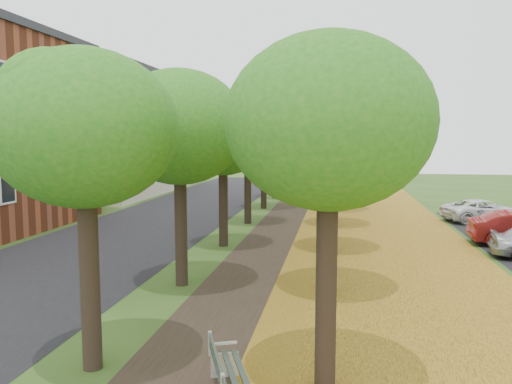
% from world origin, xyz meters
% --- Properties ---
extents(ground, '(120.00, 120.00, 0.00)m').
position_xyz_m(ground, '(0.00, 0.00, 0.00)').
color(ground, '#2D4C19').
rests_on(ground, ground).
extents(street_asphalt, '(8.00, 70.00, 0.01)m').
position_xyz_m(street_asphalt, '(-7.50, 15.00, 0.00)').
color(street_asphalt, black).
rests_on(street_asphalt, ground).
extents(footpath, '(3.20, 70.00, 0.01)m').
position_xyz_m(footpath, '(0.00, 15.00, 0.00)').
color(footpath, black).
rests_on(footpath, ground).
extents(leaf_verge, '(7.50, 70.00, 0.01)m').
position_xyz_m(leaf_verge, '(5.00, 15.00, 0.01)').
color(leaf_verge, '#B48D21').
rests_on(leaf_verge, ground).
extents(tree_row_west, '(4.13, 34.13, 6.61)m').
position_xyz_m(tree_row_west, '(-2.20, 15.00, 4.83)').
color(tree_row_west, black).
rests_on(tree_row_west, ground).
extents(tree_row_east, '(4.13, 34.13, 6.61)m').
position_xyz_m(tree_row_east, '(2.60, 15.00, 4.83)').
color(tree_row_east, black).
rests_on(tree_row_east, ground).
extents(building_cream, '(10.30, 20.30, 10.40)m').
position_xyz_m(building_cream, '(-17.00, 33.00, 5.21)').
color(building_cream, beige).
rests_on(building_cream, ground).
extents(bench, '(1.25, 2.07, 0.94)m').
position_xyz_m(bench, '(0.87, -0.80, 0.49)').
color(bench, '#2C3730').
rests_on(bench, ground).
extents(car_white, '(5.03, 3.45, 1.28)m').
position_xyz_m(car_white, '(11.00, 20.72, 0.64)').
color(car_white, white).
rests_on(car_white, ground).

